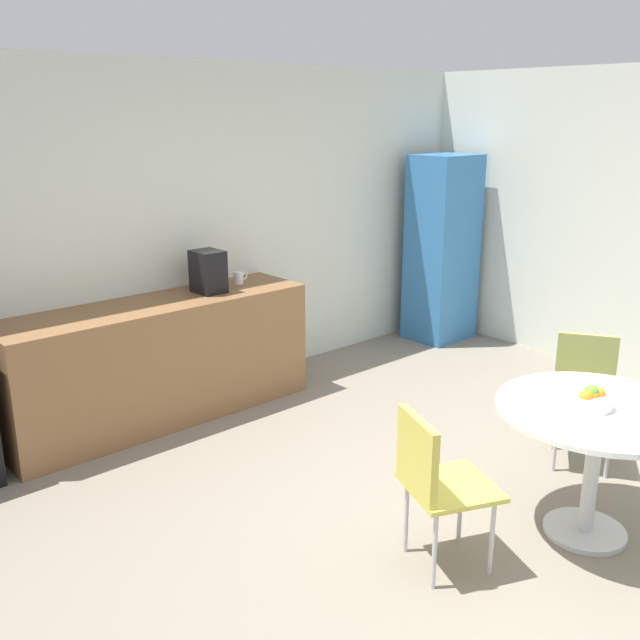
% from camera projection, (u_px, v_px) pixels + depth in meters
% --- Properties ---
extents(ground_plane, '(6.00, 6.00, 0.00)m').
position_uv_depth(ground_plane, '(505.00, 539.00, 3.84)').
color(ground_plane, gray).
extents(wall_back, '(6.00, 0.10, 2.60)m').
position_uv_depth(wall_back, '(195.00, 233.00, 5.62)').
color(wall_back, silver).
rests_on(wall_back, ground_plane).
extents(counter_block, '(2.32, 0.60, 0.90)m').
position_uv_depth(counter_block, '(160.00, 361.00, 5.24)').
color(counter_block, brown).
rests_on(counter_block, ground_plane).
extents(locker_cabinet, '(0.60, 0.50, 1.83)m').
position_uv_depth(locker_cabinet, '(442.00, 249.00, 7.03)').
color(locker_cabinet, '#3372B2').
rests_on(locker_cabinet, ground_plane).
extents(round_table, '(1.05, 1.05, 0.75)m').
position_uv_depth(round_table, '(596.00, 433.00, 3.72)').
color(round_table, silver).
rests_on(round_table, ground_plane).
extents(chair_olive, '(0.58, 0.58, 0.83)m').
position_uv_depth(chair_olive, '(585.00, 384.00, 4.61)').
color(chair_olive, silver).
rests_on(chair_olive, ground_plane).
extents(chair_yellow, '(0.55, 0.55, 0.83)m').
position_uv_depth(chair_yellow, '(433.00, 474.00, 3.46)').
color(chair_yellow, silver).
rests_on(chair_yellow, ground_plane).
extents(fruit_bowl, '(0.22, 0.22, 0.13)m').
position_uv_depth(fruit_bowl, '(591.00, 399.00, 3.66)').
color(fruit_bowl, silver).
rests_on(fruit_bowl, round_table).
extents(mug_white, '(0.13, 0.08, 0.09)m').
position_uv_depth(mug_white, '(239.00, 278.00, 5.66)').
color(mug_white, white).
rests_on(mug_white, counter_block).
extents(coffee_maker, '(0.20, 0.24, 0.32)m').
position_uv_depth(coffee_maker, '(208.00, 272.00, 5.36)').
color(coffee_maker, black).
rests_on(coffee_maker, counter_block).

